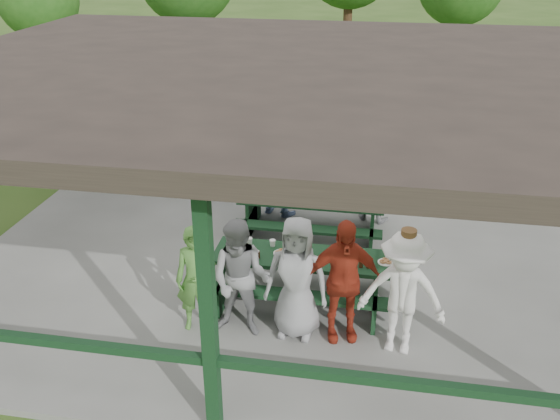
% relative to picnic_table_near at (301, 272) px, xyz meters
% --- Properties ---
extents(ground, '(90.00, 90.00, 0.00)m').
position_rel_picnic_table_near_xyz_m(ground, '(-0.59, 1.20, -0.57)').
color(ground, '#2E4D18').
rests_on(ground, ground).
extents(concrete_slab, '(10.00, 8.00, 0.10)m').
position_rel_picnic_table_near_xyz_m(concrete_slab, '(-0.59, 1.20, -0.52)').
color(concrete_slab, slate).
rests_on(concrete_slab, ground).
extents(pavilion_structure, '(10.60, 8.60, 3.24)m').
position_rel_picnic_table_near_xyz_m(pavilion_structure, '(-0.59, 1.20, 2.60)').
color(pavilion_structure, black).
rests_on(pavilion_structure, concrete_slab).
extents(picnic_table_near, '(2.54, 1.39, 0.75)m').
position_rel_picnic_table_near_xyz_m(picnic_table_near, '(0.00, 0.00, 0.00)').
color(picnic_table_near, black).
rests_on(picnic_table_near, concrete_slab).
extents(picnic_table_far, '(2.52, 1.39, 0.75)m').
position_rel_picnic_table_near_xyz_m(picnic_table_far, '(-0.11, 2.00, -0.00)').
color(picnic_table_far, black).
rests_on(picnic_table_far, concrete_slab).
extents(table_setting, '(2.35, 0.45, 0.10)m').
position_rel_picnic_table_near_xyz_m(table_setting, '(-0.14, 0.04, 0.31)').
color(table_setting, white).
rests_on(table_setting, picnic_table_near).
extents(contestant_green, '(0.61, 0.45, 1.53)m').
position_rel_picnic_table_near_xyz_m(contestant_green, '(-1.29, -0.91, 0.29)').
color(contestant_green, '#4E8A36').
rests_on(contestant_green, concrete_slab).
extents(contestant_grey_left, '(0.85, 0.68, 1.68)m').
position_rel_picnic_table_near_xyz_m(contestant_grey_left, '(-0.68, -0.92, 0.37)').
color(contestant_grey_left, gray).
rests_on(contestant_grey_left, concrete_slab).
extents(contestant_grey_mid, '(0.87, 0.59, 1.73)m').
position_rel_picnic_table_near_xyz_m(contestant_grey_mid, '(0.05, -0.79, 0.39)').
color(contestant_grey_mid, gray).
rests_on(contestant_grey_mid, concrete_slab).
extents(contestant_red, '(1.09, 0.65, 1.74)m').
position_rel_picnic_table_near_xyz_m(contestant_red, '(0.64, -0.76, 0.40)').
color(contestant_red, '#9D2D19').
rests_on(contestant_red, concrete_slab).
extents(contestant_white_fedora, '(1.18, 0.77, 1.77)m').
position_rel_picnic_table_near_xyz_m(contestant_white_fedora, '(1.41, -0.92, 0.39)').
color(contestant_white_fedora, silver).
rests_on(contestant_white_fedora, concrete_slab).
extents(spectator_lblue, '(1.60, 1.02, 1.65)m').
position_rel_picnic_table_near_xyz_m(spectator_lblue, '(-0.83, 2.83, 0.35)').
color(spectator_lblue, '#8099C7').
rests_on(spectator_lblue, concrete_slab).
extents(spectator_blue, '(0.76, 0.56, 1.92)m').
position_rel_picnic_table_near_xyz_m(spectator_blue, '(-2.19, 3.40, 0.48)').
color(spectator_blue, '#3F5EA4').
rests_on(spectator_blue, concrete_slab).
extents(spectator_grey, '(0.89, 0.79, 1.53)m').
position_rel_picnic_table_near_xyz_m(spectator_grey, '(0.91, 2.91, 0.29)').
color(spectator_grey, '#969698').
rests_on(spectator_grey, concrete_slab).
extents(pickup_truck, '(6.33, 3.56, 1.67)m').
position_rel_picnic_table_near_xyz_m(pickup_truck, '(3.37, 9.75, 0.26)').
color(pickup_truck, silver).
rests_on(pickup_truck, ground).
extents(farm_trailer, '(3.95, 2.55, 1.39)m').
position_rel_picnic_table_near_xyz_m(farm_trailer, '(-4.27, 9.82, 0.11)').
color(farm_trailer, navy).
rests_on(farm_trailer, ground).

